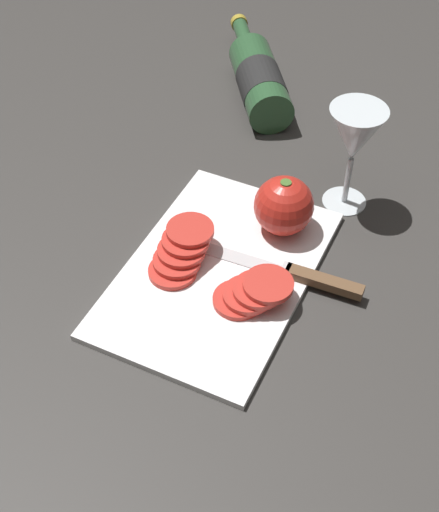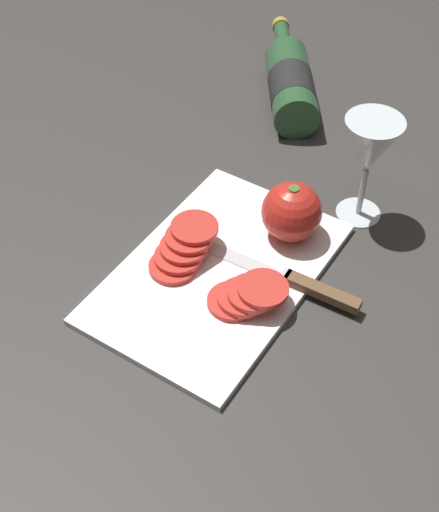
{
  "view_description": "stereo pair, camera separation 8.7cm",
  "coord_description": "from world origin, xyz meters",
  "px_view_note": "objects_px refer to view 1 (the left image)",
  "views": [
    {
      "loc": [
        0.71,
        0.29,
        0.75
      ],
      "look_at": [
        0.1,
        0.0,
        0.04
      ],
      "focal_mm": 50.0,
      "sensor_mm": 36.0,
      "label": 1
    },
    {
      "loc": [
        0.67,
        0.37,
        0.75
      ],
      "look_at": [
        0.1,
        0.0,
        0.04
      ],
      "focal_mm": 50.0,
      "sensor_mm": 36.0,
      "label": 2
    }
  ],
  "objects_px": {
    "whole_tomato": "(284,206)",
    "tomato_slice_stack_far": "(253,292)",
    "wine_glass": "(355,138)",
    "tomato_slice_stack_near": "(181,251)",
    "knife": "(300,275)",
    "wine_bottle": "(259,79)"
  },
  "relations": [
    {
      "from": "knife",
      "to": "tomato_slice_stack_near",
      "type": "relative_size",
      "value": 2.42
    },
    {
      "from": "wine_bottle",
      "to": "whole_tomato",
      "type": "xyz_separation_m",
      "value": [
        0.31,
        0.17,
        0.01
      ]
    },
    {
      "from": "whole_tomato",
      "to": "tomato_slice_stack_far",
      "type": "relative_size",
      "value": 0.87
    },
    {
      "from": "knife",
      "to": "tomato_slice_stack_near",
      "type": "xyz_separation_m",
      "value": [
        0.04,
        -0.16,
        0.01
      ]
    },
    {
      "from": "tomato_slice_stack_far",
      "to": "wine_glass",
      "type": "bearing_deg",
      "value": 169.75
    },
    {
      "from": "whole_tomato",
      "to": "tomato_slice_stack_far",
      "type": "distance_m",
      "value": 0.15
    },
    {
      "from": "knife",
      "to": "tomato_slice_stack_far",
      "type": "xyz_separation_m",
      "value": [
        0.07,
        -0.04,
        0.01
      ]
    },
    {
      "from": "tomato_slice_stack_near",
      "to": "whole_tomato",
      "type": "bearing_deg",
      "value": 140.02
    },
    {
      "from": "wine_bottle",
      "to": "tomato_slice_stack_far",
      "type": "height_order",
      "value": "wine_bottle"
    },
    {
      "from": "whole_tomato",
      "to": "wine_glass",
      "type": "bearing_deg",
      "value": 149.43
    },
    {
      "from": "wine_bottle",
      "to": "wine_glass",
      "type": "relative_size",
      "value": 1.75
    },
    {
      "from": "wine_glass",
      "to": "whole_tomato",
      "type": "bearing_deg",
      "value": -30.57
    },
    {
      "from": "wine_glass",
      "to": "knife",
      "type": "height_order",
      "value": "wine_glass"
    },
    {
      "from": "whole_tomato",
      "to": "tomato_slice_stack_near",
      "type": "height_order",
      "value": "whole_tomato"
    },
    {
      "from": "tomato_slice_stack_near",
      "to": "tomato_slice_stack_far",
      "type": "distance_m",
      "value": 0.12
    },
    {
      "from": "wine_glass",
      "to": "wine_bottle",
      "type": "bearing_deg",
      "value": -131.12
    },
    {
      "from": "wine_glass",
      "to": "tomato_slice_stack_near",
      "type": "bearing_deg",
      "value": -35.91
    },
    {
      "from": "wine_bottle",
      "to": "wine_glass",
      "type": "height_order",
      "value": "wine_glass"
    },
    {
      "from": "whole_tomato",
      "to": "tomato_slice_stack_far",
      "type": "bearing_deg",
      "value": 6.46
    },
    {
      "from": "wine_glass",
      "to": "tomato_slice_stack_far",
      "type": "distance_m",
      "value": 0.28
    },
    {
      "from": "whole_tomato",
      "to": "tomato_slice_stack_far",
      "type": "height_order",
      "value": "whole_tomato"
    },
    {
      "from": "whole_tomato",
      "to": "knife",
      "type": "xyz_separation_m",
      "value": [
        0.08,
        0.06,
        -0.04
      ]
    }
  ]
}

